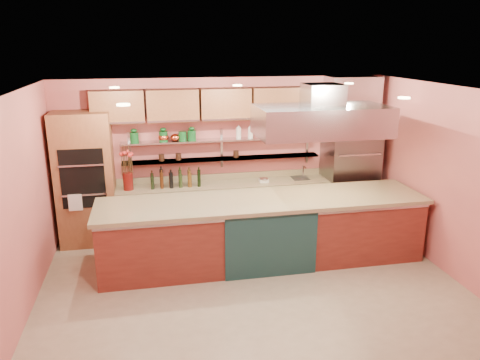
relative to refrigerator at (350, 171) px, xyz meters
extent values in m
cube|color=gray|center=(-2.35, -2.14, -1.06)|extent=(6.00, 5.00, 0.02)
cube|color=black|center=(-2.35, -2.14, 1.75)|extent=(6.00, 5.00, 0.02)
cube|color=#C7625D|center=(-2.35, 0.36, 0.35)|extent=(6.00, 0.04, 2.80)
cube|color=#C7625D|center=(-2.35, -4.64, 0.35)|extent=(6.00, 0.04, 2.80)
cube|color=#C7625D|center=(-5.35, -2.14, 0.35)|extent=(0.04, 5.00, 2.80)
cube|color=#C7625D|center=(0.65, -2.14, 0.35)|extent=(0.04, 5.00, 2.80)
cube|color=brown|center=(-4.80, 0.04, 0.10)|extent=(0.95, 0.64, 2.30)
cube|color=slate|center=(0.00, 0.00, 0.00)|extent=(0.95, 0.72, 2.10)
cube|color=#A07B60|center=(-2.40, 0.06, -0.58)|extent=(3.84, 0.64, 0.93)
cube|color=#ABAFB3|center=(-2.40, 0.23, 0.30)|extent=(3.60, 0.26, 0.03)
cube|color=#ABAFB3|center=(-2.40, 0.23, 0.65)|extent=(3.60, 0.26, 0.03)
cube|color=brown|center=(-2.35, 0.18, 1.30)|extent=(4.60, 0.36, 0.55)
cube|color=#ABAFB3|center=(-1.11, -1.28, 1.20)|extent=(2.00, 1.00, 0.45)
cube|color=#FFE5A5|center=(-2.35, -1.94, 1.72)|extent=(4.00, 2.80, 0.02)
cube|color=maroon|center=(-2.01, -1.28, -0.52)|extent=(5.04, 1.10, 1.05)
cylinder|color=#590F0D|center=(-4.10, 0.01, 0.03)|extent=(0.22, 0.22, 0.30)
cube|color=black|center=(-3.28, 0.01, 0.03)|extent=(0.96, 0.40, 0.30)
cube|color=beige|center=(-1.67, 0.01, -0.07)|extent=(0.20, 0.18, 0.09)
cylinder|color=white|center=(-0.89, 0.11, 0.00)|extent=(0.04, 0.04, 0.24)
ellipsoid|color=#DA5632|center=(-3.25, 0.23, 0.73)|extent=(0.18, 0.18, 0.13)
cylinder|color=#104D1E|center=(-3.11, 0.23, 0.75)|extent=(0.16, 0.16, 0.17)
camera|label=1|loc=(-3.72, -7.97, 2.35)|focal=35.00mm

